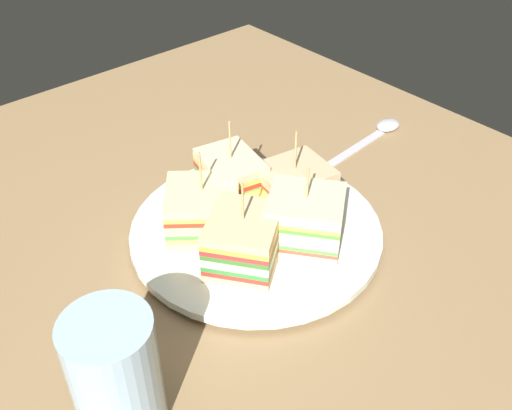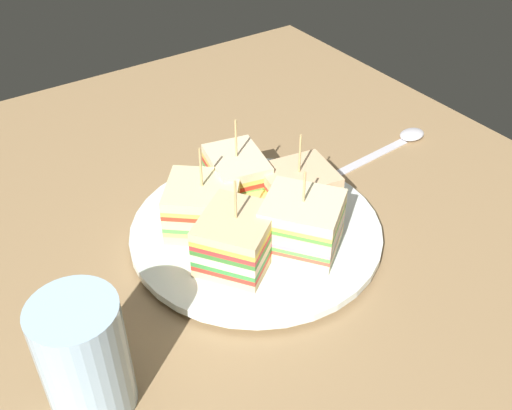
# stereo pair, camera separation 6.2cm
# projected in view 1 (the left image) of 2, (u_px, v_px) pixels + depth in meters

# --- Properties ---
(ground_plane) EXTENTS (0.95, 0.80, 0.02)m
(ground_plane) POSITION_uv_depth(u_px,v_px,m) (256.00, 244.00, 0.65)
(ground_plane) COLOR #987850
(plate) EXTENTS (0.27, 0.27, 0.02)m
(plate) POSITION_uv_depth(u_px,v_px,m) (256.00, 232.00, 0.64)
(plate) COLOR white
(plate) RESTS_ON ground_plane
(sandwich_wedge_0) EXTENTS (0.10, 0.10, 0.09)m
(sandwich_wedge_0) POSITION_uv_depth(u_px,v_px,m) (304.00, 220.00, 0.60)
(sandwich_wedge_0) COLOR beige
(sandwich_wedge_0) RESTS_ON plate
(sandwich_wedge_1) EXTENTS (0.08, 0.08, 0.10)m
(sandwich_wedge_1) POSITION_uv_depth(u_px,v_px,m) (293.00, 188.00, 0.65)
(sandwich_wedge_1) COLOR beige
(sandwich_wedge_1) RESTS_ON plate
(sandwich_wedge_2) EXTENTS (0.09, 0.07, 0.10)m
(sandwich_wedge_2) POSITION_uv_depth(u_px,v_px,m) (231.00, 180.00, 0.66)
(sandwich_wedge_2) COLOR beige
(sandwich_wedge_2) RESTS_ON plate
(sandwich_wedge_3) EXTENTS (0.10, 0.10, 0.10)m
(sandwich_wedge_3) POSITION_uv_depth(u_px,v_px,m) (204.00, 211.00, 0.62)
(sandwich_wedge_3) COLOR #D2BE7F
(sandwich_wedge_3) RESTS_ON plate
(sandwich_wedge_4) EXTENTS (0.10, 0.10, 0.10)m
(sandwich_wedge_4) POSITION_uv_depth(u_px,v_px,m) (243.00, 241.00, 0.58)
(sandwich_wedge_4) COLOR #D7B47F
(sandwich_wedge_4) RESTS_ON plate
(chip_pile) EXTENTS (0.07, 0.07, 0.04)m
(chip_pile) POSITION_uv_depth(u_px,v_px,m) (258.00, 215.00, 0.63)
(chip_pile) COLOR #E0B468
(chip_pile) RESTS_ON plate
(spoon) EXTENTS (0.03, 0.16, 0.01)m
(spoon) POSITION_uv_depth(u_px,v_px,m) (379.00, 131.00, 0.82)
(spoon) COLOR silver
(spoon) RESTS_ON ground_plane
(drinking_glass) EXTENTS (0.07, 0.07, 0.11)m
(drinking_glass) POSITION_uv_depth(u_px,v_px,m) (117.00, 381.00, 0.45)
(drinking_glass) COLOR #ACCEE6
(drinking_glass) RESTS_ON ground_plane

